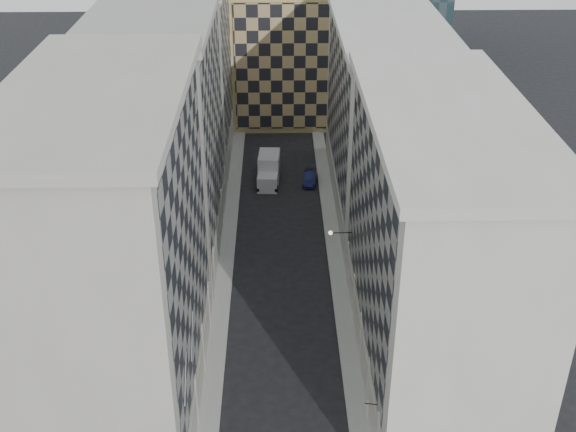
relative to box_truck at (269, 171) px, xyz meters
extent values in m
cube|color=gray|center=(-4.01, -16.42, -1.32)|extent=(1.50, 100.00, 0.15)
cube|color=gray|center=(6.49, -16.42, -1.32)|extent=(1.50, 100.00, 0.15)
cube|color=#9F9A8F|center=(-9.76, -35.42, 10.11)|extent=(10.00, 22.00, 23.00)
cube|color=gray|center=(-4.88, -35.42, 11.61)|extent=(0.25, 19.36, 18.00)
cube|color=#9F9A8F|center=(-4.96, -35.42, 0.21)|extent=(0.45, 21.12, 3.20)
cube|color=#9F9A8F|center=(-9.76, -35.42, 21.96)|extent=(10.80, 22.80, 0.70)
cylinder|color=#9F9A8F|center=(-5.11, -38.17, 0.81)|extent=(0.90, 0.90, 4.40)
cylinder|color=#9F9A8F|center=(-5.11, -32.67, 0.81)|extent=(0.90, 0.90, 4.40)
cylinder|color=#9F9A8F|center=(-5.11, -27.17, 0.81)|extent=(0.90, 0.90, 4.40)
cube|color=gray|center=(-9.76, -13.42, 9.61)|extent=(10.00, 22.00, 22.00)
cube|color=gray|center=(-4.88, -13.42, 11.11)|extent=(0.25, 19.36, 17.00)
cube|color=gray|center=(-4.96, -13.42, 0.21)|extent=(0.45, 21.12, 3.20)
cube|color=gray|center=(-9.76, -13.42, 20.96)|extent=(10.80, 22.80, 0.70)
cylinder|color=gray|center=(-5.11, -21.67, 0.81)|extent=(0.90, 0.90, 4.40)
cylinder|color=gray|center=(-5.11, -16.17, 0.81)|extent=(0.90, 0.90, 4.40)
cylinder|color=gray|center=(-5.11, -10.67, 0.81)|extent=(0.90, 0.90, 4.40)
cylinder|color=gray|center=(-5.11, -5.17, 0.81)|extent=(0.90, 0.90, 4.40)
cube|color=#9F9A8F|center=(-9.76, 8.58, 9.11)|extent=(10.00, 22.00, 21.00)
cube|color=gray|center=(-4.88, 8.58, 10.61)|extent=(0.25, 19.36, 16.00)
cube|color=#9F9A8F|center=(-4.96, 8.58, 0.21)|extent=(0.45, 21.12, 3.20)
cylinder|color=#9F9A8F|center=(-5.11, 0.33, 0.81)|extent=(0.90, 0.90, 4.40)
cylinder|color=#9F9A8F|center=(-5.11, 5.83, 0.81)|extent=(0.90, 0.90, 4.40)
cylinder|color=#9F9A8F|center=(-5.11, 11.33, 0.81)|extent=(0.90, 0.90, 4.40)
cylinder|color=#9F9A8F|center=(-5.11, 16.83, 0.81)|extent=(0.90, 0.90, 4.40)
cube|color=#B7B2A8|center=(12.24, -31.42, 8.61)|extent=(10.00, 26.00, 20.00)
cube|color=gray|center=(7.36, -31.42, 10.11)|extent=(0.25, 22.88, 15.00)
cube|color=#B7B2A8|center=(7.44, -31.42, 0.21)|extent=(0.45, 24.96, 3.20)
cube|color=#B7B2A8|center=(12.24, -31.42, 18.96)|extent=(10.80, 26.80, 0.70)
cylinder|color=#B7B2A8|center=(7.59, -36.62, 0.81)|extent=(0.90, 0.90, 4.40)
cylinder|color=#B7B2A8|center=(7.59, -31.42, 0.81)|extent=(0.90, 0.90, 4.40)
cylinder|color=#B7B2A8|center=(7.59, -26.22, 0.81)|extent=(0.90, 0.90, 4.40)
cylinder|color=#B7B2A8|center=(7.59, -21.02, 0.81)|extent=(0.90, 0.90, 4.40)
cube|color=#B7B2A8|center=(12.24, -4.42, 8.11)|extent=(10.00, 28.00, 19.00)
cube|color=gray|center=(7.36, -4.42, 9.61)|extent=(0.25, 24.64, 14.00)
cube|color=#B7B2A8|center=(7.44, -4.42, 0.21)|extent=(0.45, 26.88, 3.20)
cube|color=#B7B2A8|center=(12.24, -4.42, 17.96)|extent=(10.80, 28.80, 0.70)
cube|color=tan|center=(3.24, 21.58, 7.61)|extent=(16.00, 14.00, 18.00)
cube|color=tan|center=(3.24, 14.48, 7.61)|extent=(15.20, 0.25, 16.50)
cylinder|color=gray|center=(-4.66, -42.42, 6.61)|extent=(0.10, 2.33, 2.33)
cylinder|color=gray|center=(-4.66, -38.42, 6.61)|extent=(0.10, 2.33, 2.33)
cylinder|color=black|center=(6.34, -22.42, 4.81)|extent=(1.80, 0.08, 0.08)
sphere|color=#FFE5B2|center=(5.44, -22.42, 4.81)|extent=(0.36, 0.36, 0.36)
cube|color=#BCBCBC|center=(-0.12, -1.94, -0.46)|extent=(2.41, 2.60, 1.86)
cube|color=#BCBCBC|center=(0.04, 0.73, 0.21)|extent=(2.59, 3.85, 3.19)
cylinder|color=black|center=(-1.19, -2.70, -0.93)|extent=(0.36, 0.94, 0.93)
cylinder|color=black|center=(0.86, -2.83, -0.93)|extent=(0.36, 0.94, 0.93)
cylinder|color=black|center=(-0.91, 2.03, -0.93)|extent=(0.36, 0.94, 0.93)
cylinder|color=black|center=(1.15, 1.91, -0.93)|extent=(0.36, 0.94, 0.93)
imported|color=#11163E|center=(4.74, -0.39, -0.73)|extent=(1.83, 4.15, 1.32)
cylinder|color=black|center=(6.84, -40.79, 2.84)|extent=(0.86, 0.22, 0.06)
cube|color=beige|center=(6.64, -40.79, 2.41)|extent=(0.20, 0.75, 0.76)
camera|label=1|loc=(0.86, -75.25, 35.95)|focal=45.00mm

